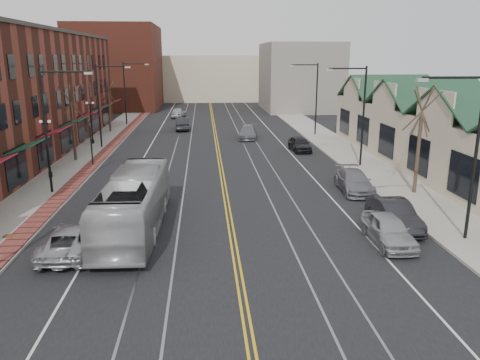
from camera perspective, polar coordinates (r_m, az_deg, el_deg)
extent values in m
plane|color=black|center=(17.28, 0.66, -16.08)|extent=(160.00, 160.00, 0.00)
cube|color=gray|center=(37.41, -20.89, 0.25)|extent=(4.00, 120.00, 0.15)
cube|color=gray|center=(38.26, 16.07, 0.96)|extent=(4.00, 120.00, 0.15)
cube|color=beige|center=(40.32, 24.33, 4.15)|extent=(8.00, 36.00, 4.60)
cube|color=maroon|center=(86.04, -14.68, 13.14)|extent=(14.00, 18.00, 14.00)
cube|color=beige|center=(99.86, -3.79, 12.32)|extent=(22.00, 14.00, 9.00)
cube|color=slate|center=(81.49, 7.26, 12.37)|extent=(12.00, 16.00, 11.00)
cylinder|color=black|center=(32.74, -22.60, 5.41)|extent=(0.16, 0.16, 8.00)
cylinder|color=black|center=(31.97, -20.68, 12.26)|extent=(3.00, 0.12, 0.12)
cube|color=#999999|center=(31.60, -17.99, 12.29)|extent=(0.50, 0.25, 0.15)
cylinder|color=black|center=(48.08, -16.84, 8.59)|extent=(0.16, 0.16, 8.00)
cylinder|color=black|center=(47.56, -15.38, 13.23)|extent=(3.00, 0.12, 0.12)
cube|color=#999999|center=(47.31, -13.54, 13.22)|extent=(0.50, 0.25, 0.15)
cylinder|color=black|center=(63.75, -13.86, 10.19)|extent=(0.16, 0.16, 8.00)
cylinder|color=black|center=(63.36, -12.70, 13.67)|extent=(3.00, 0.12, 0.12)
cube|color=#999999|center=(63.17, -11.31, 13.65)|extent=(0.50, 0.25, 0.15)
cylinder|color=black|center=(24.87, 26.75, 2.28)|extent=(0.16, 0.16, 8.00)
cylinder|color=black|center=(23.68, 24.67, 11.29)|extent=(3.00, 0.12, 0.12)
cube|color=#999999|center=(23.00, 21.31, 11.30)|extent=(0.50, 0.25, 0.15)
cylinder|color=black|center=(39.23, 14.80, 7.45)|extent=(0.16, 0.16, 8.00)
cylinder|color=black|center=(38.48, 13.01, 13.11)|extent=(3.00, 0.12, 0.12)
cube|color=#999999|center=(38.07, 10.79, 13.06)|extent=(0.50, 0.25, 0.15)
cylinder|color=black|center=(54.51, 9.30, 9.69)|extent=(0.16, 0.16, 8.00)
cylinder|color=black|center=(53.97, 7.88, 13.74)|extent=(3.00, 0.12, 0.12)
cube|color=#999999|center=(53.68, 6.27, 13.68)|extent=(0.50, 0.25, 0.15)
cylinder|color=black|center=(37.58, -22.09, 0.63)|extent=(0.28, 0.28, 0.40)
cylinder|color=black|center=(37.21, -22.36, 3.32)|extent=(0.14, 0.14, 4.00)
cube|color=black|center=(36.90, -22.67, 6.36)|extent=(0.60, 0.06, 0.06)
sphere|color=white|center=(36.98, -23.13, 6.56)|extent=(0.24, 0.24, 0.24)
sphere|color=white|center=(36.79, -22.24, 6.61)|extent=(0.24, 0.24, 0.24)
cylinder|color=black|center=(50.81, -17.50, 4.51)|extent=(0.28, 0.28, 0.40)
cylinder|color=black|center=(50.54, -17.66, 6.51)|extent=(0.14, 0.14, 4.00)
cube|color=black|center=(50.31, -17.83, 8.77)|extent=(0.60, 0.06, 0.06)
sphere|color=white|center=(50.36, -18.18, 8.92)|extent=(0.24, 0.24, 0.24)
sphere|color=white|center=(50.23, -17.51, 8.95)|extent=(0.24, 0.24, 0.24)
cylinder|color=#382B21|center=(42.72, -19.66, 5.54)|extent=(0.24, 0.24, 4.90)
cylinder|color=#382B21|center=(42.42, -19.96, 8.94)|extent=(0.58, 1.37, 2.90)
cylinder|color=#382B21|center=(42.42, -19.96, 8.94)|extent=(1.60, 0.66, 2.78)
cylinder|color=#382B21|center=(42.42, -19.96, 8.94)|extent=(0.53, 1.23, 2.96)
cylinder|color=#382B21|center=(42.42, -19.96, 8.94)|extent=(1.69, 1.03, 2.64)
cylinder|color=#382B21|center=(42.42, -19.96, 8.94)|extent=(1.78, 1.29, 2.48)
cylinder|color=#382B21|center=(58.20, -15.65, 7.95)|extent=(0.24, 0.24, 4.55)
cylinder|color=#382B21|center=(57.99, -15.82, 10.28)|extent=(0.55, 1.28, 2.69)
cylinder|color=#382B21|center=(57.99, -15.82, 10.28)|extent=(1.49, 0.62, 2.58)
cylinder|color=#382B21|center=(57.99, -15.82, 10.28)|extent=(0.50, 1.15, 2.75)
cylinder|color=#382B21|center=(57.99, -15.82, 10.28)|extent=(1.57, 0.97, 2.45)
cylinder|color=#382B21|center=(57.99, -15.82, 10.28)|extent=(1.66, 1.20, 2.30)
cylinder|color=#382B21|center=(32.50, 20.86, 3.05)|extent=(0.24, 0.24, 5.25)
cylinder|color=#382B21|center=(32.10, 21.31, 7.81)|extent=(0.61, 1.46, 3.10)
cylinder|color=#382B21|center=(32.10, 21.31, 7.81)|extent=(1.70, 0.70, 2.97)
cylinder|color=#382B21|center=(32.10, 21.31, 7.81)|extent=(0.56, 1.31, 3.17)
cylinder|color=#382B21|center=(32.10, 21.31, 7.81)|extent=(1.80, 1.10, 2.82)
cylinder|color=#382B21|center=(32.10, 21.31, 7.81)|extent=(1.90, 1.37, 2.65)
cylinder|color=#592D19|center=(26.29, -26.35, -6.14)|extent=(0.60, 0.60, 0.02)
cylinder|color=black|center=(40.48, -17.66, 4.01)|extent=(0.12, 0.12, 3.20)
imported|color=black|center=(40.21, -17.86, 6.46)|extent=(0.18, 0.15, 0.90)
imported|color=#B3B2B5|center=(24.85, -12.74, -2.76)|extent=(2.84, 10.95, 3.03)
imported|color=#A4A5AC|center=(23.12, -19.74, -6.82)|extent=(2.33, 4.99, 1.38)
imported|color=#9EA1A5|center=(23.94, 17.61, -5.79)|extent=(1.72, 4.27, 1.45)
imported|color=black|center=(26.13, 18.29, -4.05)|extent=(1.65, 4.58, 1.50)
imported|color=slate|center=(32.46, 13.74, -0.17)|extent=(2.24, 4.95, 1.41)
imported|color=black|center=(45.54, 7.30, 4.39)|extent=(1.89, 4.18, 1.39)
imported|color=black|center=(58.73, -7.06, 6.81)|extent=(1.90, 4.74, 1.53)
imported|color=slate|center=(52.21, 0.93, 5.84)|extent=(2.56, 5.02, 1.39)
imported|color=#A2A5A9|center=(70.83, -7.52, 8.15)|extent=(2.27, 4.60, 1.51)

